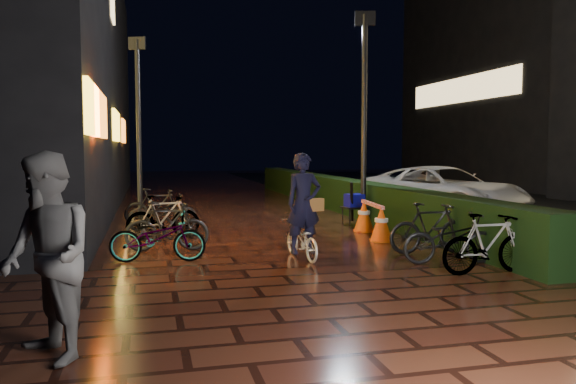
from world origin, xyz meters
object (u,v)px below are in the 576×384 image
object	(u,v)px
bystander_person	(47,257)
cyclist	(303,220)
van	(443,191)
traffic_barrier	(372,219)
cart_assembly	(354,202)

from	to	relation	value
bystander_person	cyclist	distance (m)	5.30
bystander_person	van	size ratio (longest dim) A/B	0.38
traffic_barrier	cart_assembly	world-z (taller)	cart_assembly
cart_assembly	traffic_barrier	bearing A→B (deg)	-98.93
bystander_person	traffic_barrier	xyz separation A→B (m)	(5.67, 6.12, -0.59)
traffic_barrier	bystander_person	bearing A→B (deg)	-132.81
cyclist	traffic_barrier	size ratio (longest dim) A/B	1.00
van	cyclist	distance (m)	7.70
cart_assembly	bystander_person	bearing A→B (deg)	-126.59
bystander_person	cyclist	bearing A→B (deg)	107.72
van	cyclist	xyz separation A→B (m)	(-5.64, -5.24, -0.02)
van	traffic_barrier	xyz separation A→B (m)	(-3.46, -3.10, -0.34)
van	cart_assembly	bearing A→B (deg)	179.06
traffic_barrier	cart_assembly	size ratio (longest dim) A/B	1.66
bystander_person	van	distance (m)	12.98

